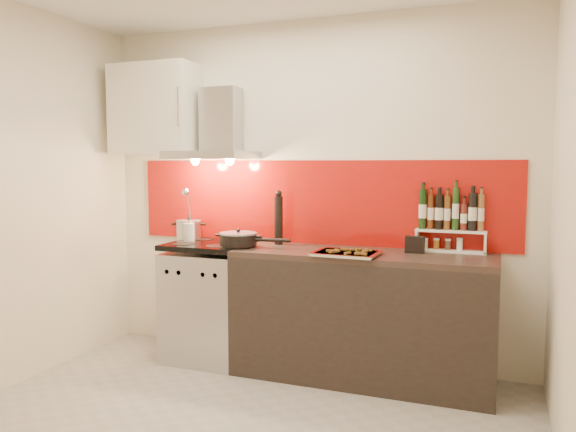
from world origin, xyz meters
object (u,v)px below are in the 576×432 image
at_px(counter, 362,316).
at_px(pepper_mill, 279,218).
at_px(baking_tray, 347,253).
at_px(range_stove, 211,302).
at_px(stock_pot, 189,229).
at_px(saute_pan, 239,239).

xyz_separation_m(counter, pepper_mill, (-0.69, 0.16, 0.65)).
relative_size(counter, baking_tray, 4.02).
height_order(range_stove, stock_pot, stock_pot).
height_order(counter, baking_tray, baking_tray).
relative_size(saute_pan, pepper_mill, 1.29).
relative_size(range_stove, stock_pot, 4.53).
relative_size(stock_pot, saute_pan, 0.38).
bearing_deg(range_stove, counter, 0.23).
relative_size(counter, pepper_mill, 4.34).
xyz_separation_m(stock_pot, baking_tray, (1.41, -0.32, -0.07)).
xyz_separation_m(stock_pot, saute_pan, (0.57, -0.23, -0.03)).
distance_m(range_stove, baking_tray, 1.24).
height_order(counter, saute_pan, saute_pan).
bearing_deg(baking_tray, stock_pot, 167.22).
bearing_deg(range_stove, pepper_mill, 17.53).
height_order(stock_pot, saute_pan, stock_pot).
relative_size(range_stove, baking_tray, 2.03).
bearing_deg(baking_tray, counter, 66.82).
bearing_deg(range_stove, saute_pan, -14.58).
distance_m(range_stove, counter, 1.20).
xyz_separation_m(range_stove, saute_pan, (0.29, -0.07, 0.52)).
relative_size(pepper_mill, baking_tray, 0.93).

